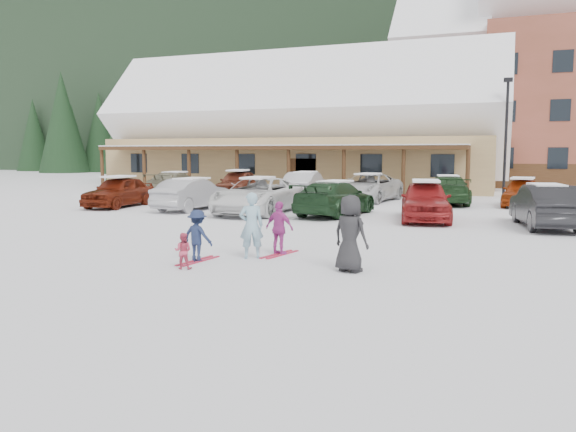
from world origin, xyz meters
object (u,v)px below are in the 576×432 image
at_px(bystander_dark, 350,234).
at_px(parked_car_3, 335,198).
at_px(toddler_red, 183,251).
at_px(lamp_post, 506,131).
at_px(parked_car_9, 305,185).
at_px(parked_car_10, 368,188).
at_px(parked_car_5, 545,206).
at_px(parked_car_11, 448,190).
at_px(parked_car_12, 522,192).
at_px(day_lodge, 300,134).
at_px(parked_car_2, 258,195).
at_px(parked_car_7, 175,184).
at_px(parked_car_4, 425,201).
at_px(parked_car_8, 238,183).
at_px(parked_car_0, 119,192).
at_px(child_navy, 197,236).
at_px(parked_car_1, 192,194).
at_px(adult_skier, 251,225).
at_px(child_magenta, 279,228).

xyz_separation_m(bystander_dark, parked_car_3, (-3.40, 10.60, -0.14)).
bearing_deg(toddler_red, lamp_post, -121.43).
xyz_separation_m(parked_car_9, parked_car_10, (3.72, -0.51, -0.02)).
bearing_deg(parked_car_5, parked_car_11, -73.17).
height_order(parked_car_3, parked_car_12, parked_car_3).
xyz_separation_m(day_lodge, parked_car_2, (4.63, -18.32, -3.17)).
distance_m(lamp_post, parked_car_7, 19.79).
xyz_separation_m(lamp_post, parked_car_5, (1.33, -14.00, -3.10)).
distance_m(parked_car_4, parked_car_7, 17.26).
bearing_deg(parked_car_5, parked_car_9, -45.80).
height_order(bystander_dark, parked_car_9, bystander_dark).
distance_m(parked_car_4, parked_car_9, 11.13).
relative_size(toddler_red, parked_car_8, 0.18).
bearing_deg(parked_car_12, lamp_post, 104.27).
bearing_deg(parked_car_0, child_navy, -49.55).
relative_size(parked_car_1, parked_car_12, 1.08).
xyz_separation_m(parked_car_2, parked_car_11, (7.23, 7.43, -0.05)).
xyz_separation_m(day_lodge, child_navy, (7.59, -28.60, -3.32)).
xyz_separation_m(parked_car_3, parked_car_4, (3.75, -0.49, 0.06)).
xyz_separation_m(parked_car_0, parked_car_9, (6.80, 7.80, 0.02)).
height_order(day_lodge, parked_car_9, day_lodge).
bearing_deg(parked_car_0, parked_car_3, -2.93).
xyz_separation_m(adult_skier, child_navy, (-1.06, -0.82, -0.20)).
bearing_deg(adult_skier, parked_car_4, -137.77).
distance_m(day_lodge, parked_car_11, 16.42).
xyz_separation_m(child_navy, parked_car_0, (-10.39, 10.54, 0.11)).
xyz_separation_m(toddler_red, bystander_dark, (3.60, 1.05, 0.44)).
bearing_deg(parked_car_7, child_navy, 115.86).
bearing_deg(parked_car_3, parked_car_9, -53.61).
bearing_deg(parked_car_0, parked_car_11, 21.93).
distance_m(child_magenta, parked_car_0, 14.95).
relative_size(child_navy, parked_car_7, 0.25).
bearing_deg(parked_car_4, parked_car_1, 169.21).
distance_m(parked_car_5, parked_car_7, 21.35).
bearing_deg(bystander_dark, parked_car_5, -95.80).
xyz_separation_m(parked_car_1, parked_car_9, (2.77, 7.79, 0.04)).
bearing_deg(parked_car_8, bystander_dark, -66.51).
relative_size(toddler_red, parked_car_10, 0.16).
relative_size(parked_car_0, parked_car_10, 0.81).
distance_m(bystander_dark, parked_car_2, 12.14).
height_order(child_navy, parked_car_12, parked_car_12).
bearing_deg(child_navy, parked_car_12, -105.81).
bearing_deg(parked_car_10, parked_car_11, 6.59).
height_order(parked_car_3, parked_car_4, parked_car_4).
distance_m(parked_car_2, parked_car_12, 13.03).
distance_m(child_navy, parked_car_2, 10.70).
distance_m(child_magenta, bystander_dark, 2.59).
bearing_deg(parked_car_8, child_magenta, -69.92).
bearing_deg(parked_car_2, parked_car_0, 177.91).
height_order(parked_car_2, parked_car_5, parked_car_2).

